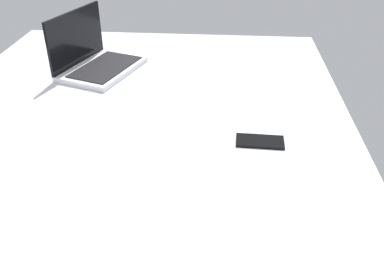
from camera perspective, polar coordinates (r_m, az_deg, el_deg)
The scene contains 3 objects.
bed_mattress at distance 137.04cm, azimuth -7.94°, elevation -2.99°, with size 180.00×140.00×18.00cm, color #B7BCC6.
laptop at distance 173.11cm, azimuth -13.05°, elevation 9.05°, with size 38.67×32.44×23.00cm.
cell_phone at distance 124.40cm, azimuth 9.24°, elevation -1.80°, with size 6.80×14.00×0.80cm, color black.
Camera 1 is at (-110.44, -27.80, 85.22)cm, focal length 39.15 mm.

